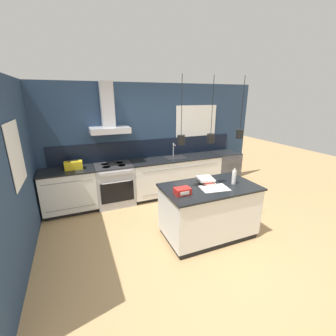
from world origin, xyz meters
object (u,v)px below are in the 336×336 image
dishwasher (224,169)px  red_supply_box (182,191)px  book_stack (206,180)px  oven_range (115,185)px  yellow_toolbox (73,165)px  bottle_on_island (234,177)px

dishwasher → red_supply_box: red_supply_box is taller
book_stack → oven_range: bearing=126.7°
oven_range → dishwasher: same height
book_stack → red_supply_box: red_supply_box is taller
yellow_toolbox → red_supply_box: bearing=-52.8°
dishwasher → yellow_toolbox: 3.73m
bottle_on_island → oven_range: bearing=131.5°
oven_range → yellow_toolbox: yellow_toolbox is taller
oven_range → bottle_on_island: bottle_on_island is taller
oven_range → yellow_toolbox: 0.95m
oven_range → red_supply_box: 2.12m
book_stack → yellow_toolbox: size_ratio=0.95×
yellow_toolbox → bottle_on_island: bearing=-37.7°
red_supply_box → yellow_toolbox: 2.44m
bottle_on_island → book_stack: 0.46m
oven_range → bottle_on_island: size_ratio=3.07×
oven_range → bottle_on_island: bearing=-48.5°
bottle_on_island → book_stack: bearing=154.3°
oven_range → yellow_toolbox: size_ratio=2.68×
book_stack → red_supply_box: (-0.57, -0.25, -0.00)m
dishwasher → red_supply_box: bearing=-138.8°
oven_range → book_stack: book_stack is taller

